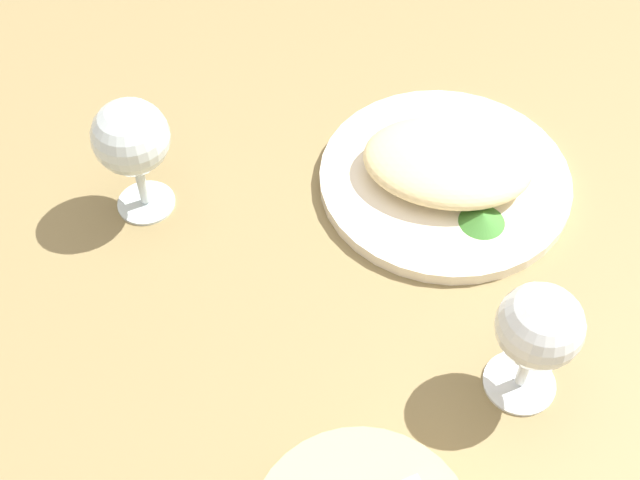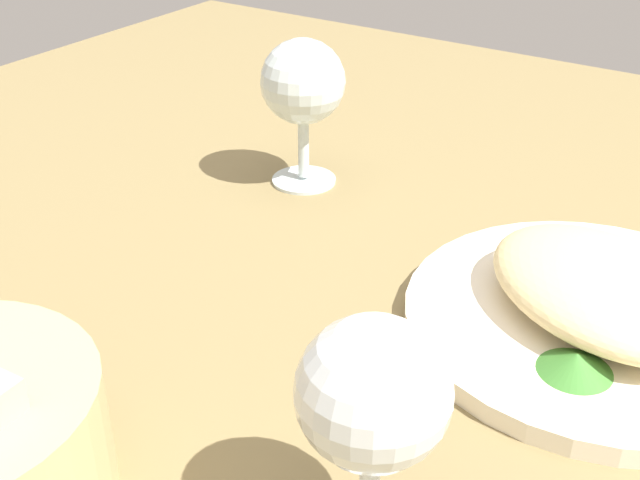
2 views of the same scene
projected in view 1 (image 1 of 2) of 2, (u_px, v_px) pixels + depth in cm
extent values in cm
cube|color=olive|center=(393.00, 323.00, 80.71)|extent=(140.00, 140.00, 2.00)
cylinder|color=white|center=(445.00, 180.00, 89.66)|extent=(26.06, 26.06, 1.40)
ellipsoid|color=beige|center=(448.00, 162.00, 87.56)|extent=(21.23, 19.50, 3.94)
cone|color=#3B7C2E|center=(482.00, 218.00, 84.70)|extent=(4.64, 4.64, 1.29)
cylinder|color=silver|center=(146.00, 202.00, 88.30)|extent=(5.90, 5.90, 0.60)
cylinder|color=silver|center=(142.00, 183.00, 86.00)|extent=(1.00, 1.00, 5.25)
sphere|color=silver|center=(131.00, 137.00, 81.01)|extent=(7.49, 7.49, 7.49)
cylinder|color=silver|center=(519.00, 382.00, 75.33)|extent=(6.35, 6.35, 0.60)
cylinder|color=silver|center=(526.00, 365.00, 73.11)|extent=(1.00, 1.00, 5.09)
sphere|color=silver|center=(540.00, 326.00, 68.31)|extent=(7.15, 7.15, 7.15)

